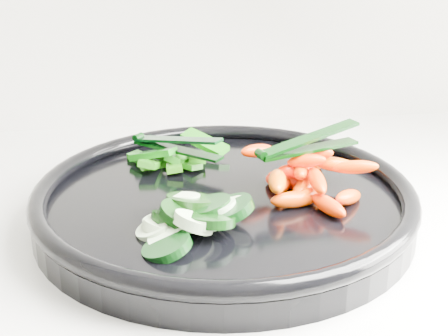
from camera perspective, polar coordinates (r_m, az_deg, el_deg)
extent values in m
cube|color=silver|center=(0.64, -6.64, -5.71)|extent=(2.02, 0.62, 0.03)
cylinder|color=black|center=(0.62, 0.00, -3.64)|extent=(0.37, 0.37, 0.02)
torus|color=black|center=(0.61, 0.00, -2.08)|extent=(0.38, 0.38, 0.02)
cylinder|color=black|center=(0.52, -5.24, -7.18)|extent=(0.05, 0.05, 0.03)
cylinder|color=#DFF8C6|center=(0.53, -5.23, -6.41)|extent=(0.05, 0.05, 0.02)
cylinder|color=black|center=(0.56, -4.30, -4.87)|extent=(0.06, 0.06, 0.03)
cylinder|color=#DCF7C5|center=(0.55, -5.92, -5.47)|extent=(0.04, 0.04, 0.02)
cylinder|color=black|center=(0.57, -4.16, -4.46)|extent=(0.04, 0.04, 0.02)
cylinder|color=beige|center=(0.56, -4.52, -4.72)|extent=(0.04, 0.04, 0.02)
cylinder|color=black|center=(0.57, -2.66, -4.11)|extent=(0.05, 0.05, 0.02)
cylinder|color=#D2F3C3|center=(0.57, -3.50, -4.36)|extent=(0.04, 0.04, 0.02)
cylinder|color=black|center=(0.55, -5.41, -5.15)|extent=(0.05, 0.05, 0.01)
cylinder|color=#CFF1C1|center=(0.56, -5.80, -4.96)|extent=(0.05, 0.05, 0.01)
cylinder|color=black|center=(0.55, -4.97, -5.40)|extent=(0.04, 0.04, 0.02)
cylinder|color=#D6F4C3|center=(0.55, -6.33, -5.57)|extent=(0.04, 0.04, 0.02)
cylinder|color=black|center=(0.55, 0.49, -3.83)|extent=(0.06, 0.06, 0.03)
cylinder|color=#E7FAC8|center=(0.55, 0.85, -3.83)|extent=(0.04, 0.04, 0.02)
cylinder|color=black|center=(0.57, -3.00, -3.10)|extent=(0.07, 0.07, 0.02)
cylinder|color=#E5F9C7|center=(0.58, -3.70, -2.79)|extent=(0.04, 0.04, 0.02)
cylinder|color=black|center=(0.55, -3.85, -4.35)|extent=(0.06, 0.06, 0.03)
cylinder|color=beige|center=(0.53, -2.77, -4.96)|extent=(0.04, 0.04, 0.03)
cylinder|color=black|center=(0.56, -1.47, -3.61)|extent=(0.05, 0.05, 0.02)
cylinder|color=beige|center=(0.56, -0.48, -3.71)|extent=(0.04, 0.04, 0.02)
cylinder|color=black|center=(0.54, -1.22, -4.76)|extent=(0.05, 0.05, 0.02)
cylinder|color=#D7FBC9|center=(0.53, -1.81, -5.00)|extent=(0.04, 0.04, 0.02)
ellipsoid|color=#DB4E00|center=(0.62, 7.26, -1.82)|extent=(0.04, 0.05, 0.03)
ellipsoid|color=#DC4B00|center=(0.59, 6.41, -2.89)|extent=(0.05, 0.03, 0.02)
ellipsoid|color=#FF3B00|center=(0.58, 9.53, -3.41)|extent=(0.03, 0.05, 0.02)
ellipsoid|color=#FF2900|center=(0.63, 4.75, -1.22)|extent=(0.03, 0.04, 0.02)
ellipsoid|color=#FF2400|center=(0.60, 11.30, -2.63)|extent=(0.04, 0.04, 0.03)
ellipsoid|color=#FD3600|center=(0.63, 5.48, -1.45)|extent=(0.03, 0.04, 0.02)
ellipsoid|color=#FF4D00|center=(0.60, 7.64, -2.48)|extent=(0.04, 0.04, 0.02)
ellipsoid|color=#FF3900|center=(0.63, 6.28, -1.17)|extent=(0.06, 0.04, 0.03)
ellipsoid|color=#DB3900|center=(0.69, 8.35, 0.63)|extent=(0.03, 0.05, 0.03)
ellipsoid|color=#FF5A00|center=(0.60, 4.90, -1.19)|extent=(0.03, 0.06, 0.02)
ellipsoid|color=#E23D00|center=(0.62, 6.98, -0.24)|extent=(0.03, 0.05, 0.03)
ellipsoid|color=#FB1800|center=(0.60, 8.50, -1.13)|extent=(0.02, 0.05, 0.02)
ellipsoid|color=#F82C00|center=(0.62, 6.74, -0.28)|extent=(0.05, 0.02, 0.02)
ellipsoid|color=#FF6500|center=(0.64, 10.18, 0.31)|extent=(0.05, 0.02, 0.02)
ellipsoid|color=#FD1D00|center=(0.61, 7.54, 0.66)|extent=(0.04, 0.03, 0.02)
ellipsoid|color=red|center=(0.63, 3.07, 1.58)|extent=(0.04, 0.03, 0.02)
ellipsoid|color=#F15400|center=(0.63, 7.78, 1.37)|extent=(0.05, 0.04, 0.02)
ellipsoid|color=#FF5300|center=(0.60, 11.93, 0.08)|extent=(0.05, 0.03, 0.02)
cube|color=#256C0A|center=(0.68, -4.55, 0.26)|extent=(0.02, 0.05, 0.02)
cube|color=#0A710A|center=(0.70, -3.61, 0.88)|extent=(0.05, 0.06, 0.03)
cube|color=#196709|center=(0.70, -2.69, 1.00)|extent=(0.02, 0.05, 0.02)
cube|color=#0A6009|center=(0.68, -3.56, 0.35)|extent=(0.04, 0.04, 0.01)
cube|color=#1E740B|center=(0.69, -5.47, 0.55)|extent=(0.06, 0.03, 0.02)
cube|color=#0A7010|center=(0.70, -7.37, 0.78)|extent=(0.04, 0.04, 0.01)
cube|color=#0D6F0A|center=(0.69, -6.35, 0.50)|extent=(0.04, 0.07, 0.03)
cube|color=#16750B|center=(0.69, -6.51, 1.26)|extent=(0.05, 0.05, 0.02)
cube|color=#20710A|center=(0.72, -1.77, 2.36)|extent=(0.05, 0.06, 0.02)
cylinder|color=black|center=(0.59, 3.40, 1.28)|extent=(0.01, 0.01, 0.01)
cube|color=black|center=(0.62, 7.78, 1.72)|extent=(0.11, 0.05, 0.00)
cube|color=black|center=(0.61, 7.83, 2.73)|extent=(0.11, 0.05, 0.02)
cylinder|color=black|center=(0.71, -7.84, 2.83)|extent=(0.01, 0.01, 0.01)
cube|color=black|center=(0.68, -4.27, 1.68)|extent=(0.09, 0.08, 0.00)
cube|color=black|center=(0.68, -4.30, 2.59)|extent=(0.09, 0.08, 0.02)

